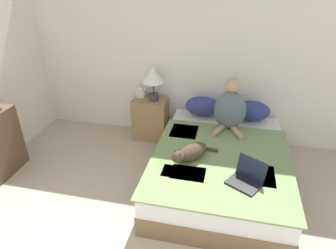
# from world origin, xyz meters

# --- Properties ---
(wall_back) EXTENTS (5.98, 0.05, 2.55)m
(wall_back) POSITION_xyz_m (0.00, 3.71, 1.27)
(wall_back) COLOR silver
(wall_back) RESTS_ON ground_plane
(bed) EXTENTS (1.52, 2.07, 0.46)m
(bed) POSITION_xyz_m (0.37, 2.60, 0.23)
(bed) COLOR brown
(bed) RESTS_ON ground_plane
(pillow_near) EXTENTS (0.49, 0.30, 0.27)m
(pillow_near) POSITION_xyz_m (0.04, 3.46, 0.60)
(pillow_near) COLOR navy
(pillow_near) RESTS_ON bed
(pillow_far) EXTENTS (0.49, 0.30, 0.27)m
(pillow_far) POSITION_xyz_m (0.70, 3.46, 0.60)
(pillow_far) COLOR navy
(pillow_far) RESTS_ON bed
(person_sitting) EXTENTS (0.41, 0.40, 0.69)m
(person_sitting) POSITION_xyz_m (0.41, 3.15, 0.75)
(person_sitting) COLOR slate
(person_sitting) RESTS_ON bed
(cat_tabby) EXTENTS (0.46, 0.48, 0.20)m
(cat_tabby) POSITION_xyz_m (0.05, 2.33, 0.56)
(cat_tabby) COLOR #473828
(cat_tabby) RESTS_ON bed
(laptop_open) EXTENTS (0.40, 0.38, 0.23)m
(laptop_open) POSITION_xyz_m (0.64, 2.07, 0.51)
(laptop_open) COLOR black
(laptop_open) RESTS_ON bed
(nightstand) EXTENTS (0.49, 0.37, 0.62)m
(nightstand) POSITION_xyz_m (-0.74, 3.46, 0.31)
(nightstand) COLOR #937047
(nightstand) RESTS_ON ground_plane
(table_lamp) EXTENTS (0.30, 0.30, 0.49)m
(table_lamp) POSITION_xyz_m (-0.68, 3.46, 0.98)
(table_lamp) COLOR #38383D
(table_lamp) RESTS_ON nightstand
(tissue_box) EXTENTS (0.12, 0.12, 0.14)m
(tissue_box) POSITION_xyz_m (-0.89, 3.53, 0.68)
(tissue_box) COLOR beige
(tissue_box) RESTS_ON nightstand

